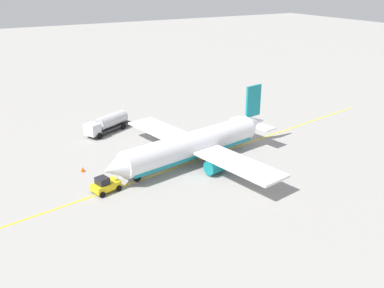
{
  "coord_description": "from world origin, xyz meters",
  "views": [
    {
      "loc": [
        29.52,
        51.56,
        26.6
      ],
      "look_at": [
        0.0,
        0.0,
        3.0
      ],
      "focal_mm": 39.97,
      "sensor_mm": 36.0,
      "label": 1
    }
  ],
  "objects_px": {
    "fuel_tanker": "(108,123)",
    "safety_cone_nose": "(83,169)",
    "airplane": "(194,145)",
    "pushback_tug": "(105,185)",
    "refueling_worker": "(141,126)"
  },
  "relations": [
    {
      "from": "airplane",
      "to": "pushback_tug",
      "type": "height_order",
      "value": "airplane"
    },
    {
      "from": "fuel_tanker",
      "to": "pushback_tug",
      "type": "bearing_deg",
      "value": 69.78
    },
    {
      "from": "refueling_worker",
      "to": "safety_cone_nose",
      "type": "relative_size",
      "value": 2.31
    },
    {
      "from": "refueling_worker",
      "to": "airplane",
      "type": "bearing_deg",
      "value": 94.41
    },
    {
      "from": "airplane",
      "to": "refueling_worker",
      "type": "relative_size",
      "value": 18.55
    },
    {
      "from": "fuel_tanker",
      "to": "refueling_worker",
      "type": "bearing_deg",
      "value": 159.76
    },
    {
      "from": "fuel_tanker",
      "to": "refueling_worker",
      "type": "distance_m",
      "value": 6.1
    },
    {
      "from": "safety_cone_nose",
      "to": "pushback_tug",
      "type": "bearing_deg",
      "value": 96.24
    },
    {
      "from": "refueling_worker",
      "to": "pushback_tug",
      "type": "bearing_deg",
      "value": 55.29
    },
    {
      "from": "pushback_tug",
      "to": "refueling_worker",
      "type": "bearing_deg",
      "value": -124.71
    },
    {
      "from": "fuel_tanker",
      "to": "safety_cone_nose",
      "type": "xyz_separation_m",
      "value": [
        8.9,
        14.28,
        -1.35
      ]
    },
    {
      "from": "airplane",
      "to": "pushback_tug",
      "type": "distance_m",
      "value": 15.38
    },
    {
      "from": "fuel_tanker",
      "to": "safety_cone_nose",
      "type": "distance_m",
      "value": 16.88
    },
    {
      "from": "fuel_tanker",
      "to": "safety_cone_nose",
      "type": "relative_size",
      "value": 13.37
    },
    {
      "from": "airplane",
      "to": "safety_cone_nose",
      "type": "height_order",
      "value": "airplane"
    }
  ]
}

